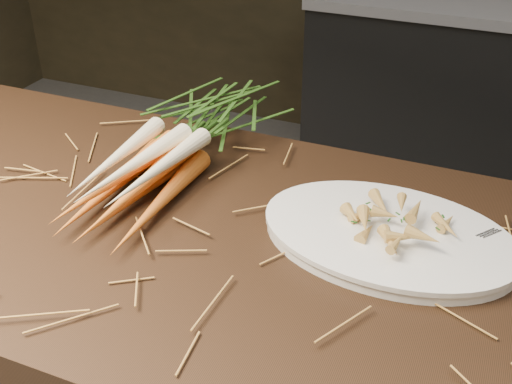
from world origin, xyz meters
TOP-DOWN VIEW (x-y plane):
  - straw_bedding at (0.00, 0.30)m, footprint 1.40×0.60m
  - root_veg_bunch at (-0.36, 0.48)m, footprint 0.21×0.58m
  - serving_platter at (0.05, 0.37)m, footprint 0.41×0.28m
  - roasted_veg_heap at (0.05, 0.37)m, footprint 0.20×0.15m
  - serving_fork at (0.19, 0.35)m, footprint 0.10×0.13m

SIDE VIEW (x-z plane):
  - straw_bedding at x=0.00m, z-range 0.90..0.92m
  - serving_platter at x=0.05m, z-range 0.90..0.92m
  - serving_fork at x=0.19m, z-range 0.92..0.92m
  - roasted_veg_heap at x=0.05m, z-range 0.92..0.97m
  - root_veg_bunch at x=-0.36m, z-range 0.90..1.01m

